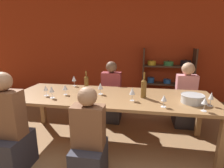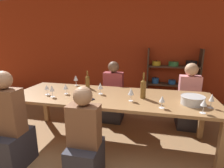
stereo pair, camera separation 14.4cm
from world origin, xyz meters
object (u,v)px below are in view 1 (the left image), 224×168
at_px(shelf_unit, 167,80).
at_px(cell_phone, 90,99).
at_px(wine_glass_white_e, 74,79).
at_px(person_near_a, 11,135).
at_px(wine_glass_red_a, 211,96).
at_px(wine_glass_white_c, 46,89).
at_px(wine_bottle_dark, 144,88).
at_px(wine_glass_white_b, 65,88).
at_px(person_near_b, 89,147).
at_px(wine_glass_white_a, 164,98).
at_px(wine_glass_empty_b, 52,90).
at_px(person_far_b, 185,102).
at_px(wine_glass_empty_a, 100,86).
at_px(wine_glass_white_d, 132,91).
at_px(wine_bottle_green, 86,82).
at_px(person_far_a, 111,99).
at_px(dining_table, 111,100).
at_px(mixing_bowl, 192,98).
at_px(wine_glass_red_b, 205,101).

relative_size(shelf_unit, cell_phone, 8.27).
distance_m(wine_glass_white_e, person_near_a, 1.35).
bearing_deg(wine_glass_red_a, wine_glass_white_c, 179.20).
bearing_deg(wine_bottle_dark, wine_glass_white_b, -176.90).
bearing_deg(wine_bottle_dark, person_near_b, -126.09).
bearing_deg(wine_glass_white_a, shelf_unit, 81.28).
xyz_separation_m(wine_glass_white_b, wine_glass_empty_b, (-0.12, -0.18, 0.01)).
height_order(wine_glass_empty_b, person_near_a, person_near_a).
xyz_separation_m(person_near_b, person_far_b, (1.34, 1.61, 0.04)).
relative_size(wine_glass_empty_a, wine_glass_white_d, 0.99).
height_order(wine_bottle_green, wine_glass_white_a, wine_bottle_green).
relative_size(wine_glass_empty_a, wine_glass_red_a, 1.00).
relative_size(wine_glass_white_d, person_far_a, 0.15).
xyz_separation_m(person_near_a, person_near_b, (0.97, -0.01, -0.05)).
height_order(wine_glass_red_a, person_far_b, person_far_b).
relative_size(wine_bottle_green, person_near_b, 0.27).
bearing_deg(person_near_a, wine_glass_white_d, 23.92).
bearing_deg(wine_bottle_dark, wine_bottle_green, 160.42).
xyz_separation_m(wine_bottle_dark, wine_glass_white_e, (-1.22, 0.45, -0.01)).
bearing_deg(person_far_b, wine_glass_red_a, 92.77).
distance_m(wine_glass_white_e, cell_phone, 0.84).
xyz_separation_m(wine_bottle_dark, wine_glass_empty_a, (-0.64, 0.05, -0.02)).
relative_size(dining_table, wine_glass_white_e, 15.84).
distance_m(mixing_bowl, wine_glass_empty_b, 1.91).
distance_m(cell_phone, person_near_a, 1.05).
height_order(wine_glass_white_e, person_far_a, person_far_a).
xyz_separation_m(wine_glass_white_e, person_near_a, (-0.33, -1.23, -0.44)).
xyz_separation_m(wine_glass_red_a, person_near_b, (-1.39, -0.60, -0.47)).
height_order(wine_glass_red_b, person_near_b, person_near_b).
bearing_deg(wine_glass_red_b, person_far_b, 86.00).
bearing_deg(person_near_a, person_near_b, -0.52).
xyz_separation_m(dining_table, person_far_a, (-0.13, 0.80, -0.26)).
relative_size(wine_glass_empty_a, wine_glass_empty_b, 1.03).
bearing_deg(wine_glass_white_a, mixing_bowl, 29.51).
bearing_deg(wine_glass_red_a, wine_glass_white_b, 176.29).
relative_size(wine_glass_white_c, wine_glass_red_a, 0.87).
bearing_deg(wine_glass_white_e, wine_glass_white_d, -29.72).
bearing_deg(wine_glass_red_a, wine_glass_empty_a, 170.55).
bearing_deg(wine_glass_red_a, shelf_unit, 94.93).
bearing_deg(person_far_a, shelf_unit, -132.98).
bearing_deg(person_near_a, wine_glass_white_a, 14.11).
bearing_deg(wine_glass_white_b, wine_bottle_dark, 3.10).
relative_size(person_far_a, person_far_b, 0.99).
bearing_deg(wine_glass_red_b, dining_table, 161.07).
bearing_deg(dining_table, mixing_bowl, -6.43).
relative_size(wine_glass_empty_a, person_near_a, 0.14).
xyz_separation_m(wine_bottle_dark, wine_glass_red_b, (0.69, -0.38, -0.02)).
xyz_separation_m(wine_glass_white_a, person_near_a, (-1.79, -0.45, -0.42)).
relative_size(wine_glass_white_d, wine_glass_white_e, 0.96).
bearing_deg(wine_glass_white_d, wine_glass_white_c, -179.97).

